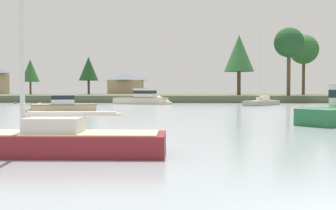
{
  "coord_description": "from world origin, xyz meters",
  "views": [
    {
      "loc": [
        -3.35,
        -7.44,
        2.23
      ],
      "look_at": [
        -4.73,
        22.67,
        1.19
      ],
      "focal_mm": 44.39,
      "sensor_mm": 36.0,
      "label": 1
    }
  ],
  "objects_px": {
    "sailboat_grey": "(262,104)",
    "mooring_buoy_green": "(15,103)",
    "sailboat_maroon": "(43,147)",
    "cruiser_sand": "(57,108)",
    "mooring_buoy_yellow": "(317,108)",
    "cruiser_cream": "(146,101)"
  },
  "relations": [
    {
      "from": "sailboat_grey",
      "to": "mooring_buoy_green",
      "type": "relative_size",
      "value": 23.75
    },
    {
      "from": "sailboat_maroon",
      "to": "sailboat_grey",
      "type": "distance_m",
      "value": 51.68
    },
    {
      "from": "sailboat_grey",
      "to": "sailboat_maroon",
      "type": "bearing_deg",
      "value": -108.4
    },
    {
      "from": "sailboat_grey",
      "to": "cruiser_sand",
      "type": "distance_m",
      "value": 32.36
    },
    {
      "from": "mooring_buoy_yellow",
      "to": "sailboat_grey",
      "type": "bearing_deg",
      "value": 116.13
    },
    {
      "from": "sailboat_maroon",
      "to": "mooring_buoy_green",
      "type": "distance_m",
      "value": 59.63
    },
    {
      "from": "cruiser_cream",
      "to": "mooring_buoy_yellow",
      "type": "height_order",
      "value": "cruiser_cream"
    },
    {
      "from": "mooring_buoy_yellow",
      "to": "cruiser_cream",
      "type": "bearing_deg",
      "value": 146.95
    },
    {
      "from": "sailboat_maroon",
      "to": "cruiser_cream",
      "type": "distance_m",
      "value": 53.73
    },
    {
      "from": "cruiser_sand",
      "to": "mooring_buoy_green",
      "type": "relative_size",
      "value": 16.23
    },
    {
      "from": "sailboat_grey",
      "to": "mooring_buoy_yellow",
      "type": "xyz_separation_m",
      "value": [
        5.06,
        -10.31,
        -0.18
      ]
    },
    {
      "from": "sailboat_maroon",
      "to": "mooring_buoy_yellow",
      "type": "distance_m",
      "value": 44.23
    },
    {
      "from": "cruiser_sand",
      "to": "mooring_buoy_yellow",
      "type": "relative_size",
      "value": 18.91
    },
    {
      "from": "cruiser_cream",
      "to": "sailboat_grey",
      "type": "bearing_deg",
      "value": -14.56
    },
    {
      "from": "sailboat_grey",
      "to": "mooring_buoy_yellow",
      "type": "bearing_deg",
      "value": -63.87
    },
    {
      "from": "mooring_buoy_yellow",
      "to": "mooring_buoy_green",
      "type": "distance_m",
      "value": 48.05
    },
    {
      "from": "sailboat_maroon",
      "to": "mooring_buoy_yellow",
      "type": "xyz_separation_m",
      "value": [
        21.38,
        38.73,
        -0.2
      ]
    },
    {
      "from": "cruiser_sand",
      "to": "cruiser_cream",
      "type": "height_order",
      "value": "cruiser_cream"
    },
    {
      "from": "sailboat_maroon",
      "to": "sailboat_grey",
      "type": "height_order",
      "value": "sailboat_maroon"
    },
    {
      "from": "cruiser_sand",
      "to": "sailboat_maroon",
      "type": "bearing_deg",
      "value": -73.37
    },
    {
      "from": "sailboat_maroon",
      "to": "cruiser_cream",
      "type": "xyz_separation_m",
      "value": [
        -1.64,
        53.7,
        0.34
      ]
    },
    {
      "from": "sailboat_maroon",
      "to": "cruiser_cream",
      "type": "height_order",
      "value": "sailboat_maroon"
    }
  ]
}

